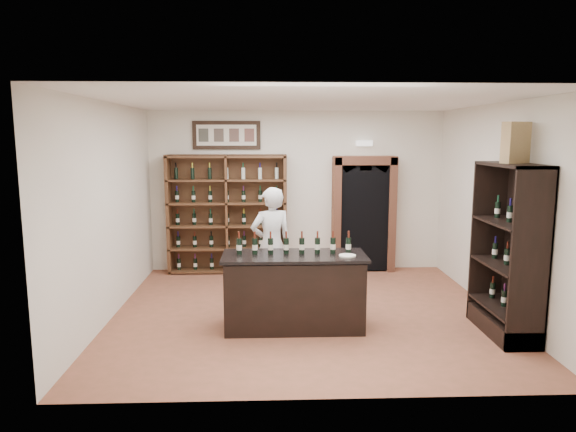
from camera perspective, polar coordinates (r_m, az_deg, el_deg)
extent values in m
plane|color=#96513C|center=(7.59, 1.98, -10.63)|extent=(5.50, 5.50, 0.00)
plane|color=white|center=(7.17, 2.11, 12.61)|extent=(5.50, 5.50, 0.00)
cube|color=silver|center=(9.70, 0.97, 2.76)|extent=(5.50, 0.04, 3.00)
cube|color=silver|center=(7.54, -19.27, 0.51)|extent=(0.04, 5.00, 3.00)
cube|color=silver|center=(7.92, 22.31, 0.72)|extent=(0.04, 5.00, 3.00)
cube|color=#4F331B|center=(9.74, -6.68, 0.35)|extent=(2.20, 0.02, 2.20)
cube|color=#4F331B|center=(9.71, -13.07, 0.15)|extent=(0.06, 0.38, 2.20)
cube|color=#4F331B|center=(9.54, -0.35, 0.23)|extent=(0.06, 0.38, 2.20)
cube|color=#4F331B|center=(9.56, -6.77, 0.19)|extent=(0.04, 0.38, 2.20)
cube|color=#4F331B|center=(9.78, -6.65, -5.96)|extent=(2.18, 0.38, 0.04)
cube|color=#4F331B|center=(9.68, -6.70, -3.53)|extent=(2.18, 0.38, 0.04)
cube|color=#4F331B|center=(9.60, -6.74, -1.06)|extent=(2.18, 0.38, 0.03)
cube|color=#4F331B|center=(9.53, -6.79, 1.45)|extent=(2.18, 0.38, 0.04)
cube|color=#4F331B|center=(9.49, -6.84, 3.99)|extent=(2.18, 0.38, 0.04)
cube|color=#4F331B|center=(9.46, -6.88, 6.55)|extent=(2.18, 0.38, 0.04)
cube|color=black|center=(9.64, -6.84, 8.91)|extent=(1.25, 0.04, 0.52)
cube|color=black|center=(9.75, 8.37, 0.05)|extent=(0.97, 0.29, 2.05)
cube|color=#A15A3E|center=(9.64, 5.39, 0.14)|extent=(0.14, 0.35, 2.15)
cube|color=#A15A3E|center=(9.83, 11.35, 0.17)|extent=(0.14, 0.35, 2.15)
cube|color=#A15A3E|center=(9.63, 8.53, 6.13)|extent=(1.15, 0.35, 0.16)
cube|color=white|center=(9.72, 8.46, 7.99)|extent=(0.30, 0.10, 0.10)
cube|color=black|center=(6.86, 0.68, -8.62)|extent=(1.80, 0.70, 0.94)
cube|color=black|center=(6.72, 0.69, -4.47)|extent=(1.88, 0.78, 0.04)
cylinder|color=black|center=(6.75, -5.45, -3.37)|extent=(0.07, 0.07, 0.21)
cylinder|color=beige|center=(6.75, -5.45, -3.49)|extent=(0.07, 0.07, 0.07)
cylinder|color=#591F14|center=(6.72, -5.47, -2.12)|extent=(0.03, 0.03, 0.09)
cylinder|color=black|center=(6.74, -3.71, -3.36)|extent=(0.07, 0.07, 0.21)
cylinder|color=beige|center=(6.75, -3.70, -3.49)|extent=(0.07, 0.07, 0.07)
cylinder|color=#591F14|center=(6.71, -3.72, -2.11)|extent=(0.03, 0.03, 0.09)
cylinder|color=black|center=(6.74, -1.95, -3.35)|extent=(0.07, 0.07, 0.21)
cylinder|color=beige|center=(6.74, -1.95, -3.48)|extent=(0.07, 0.07, 0.07)
cylinder|color=#591F14|center=(6.71, -1.96, -2.10)|extent=(0.03, 0.03, 0.09)
cylinder|color=black|center=(6.74, -0.20, -3.34)|extent=(0.07, 0.07, 0.21)
cylinder|color=beige|center=(6.75, -0.20, -3.47)|extent=(0.07, 0.07, 0.07)
cylinder|color=#591F14|center=(6.71, -0.20, -2.09)|extent=(0.03, 0.03, 0.09)
cylinder|color=black|center=(6.75, 1.54, -3.33)|extent=(0.07, 0.07, 0.21)
cylinder|color=beige|center=(6.76, 1.54, -3.45)|extent=(0.07, 0.07, 0.07)
cylinder|color=#591F14|center=(6.72, 1.55, -2.08)|extent=(0.03, 0.03, 0.09)
cylinder|color=black|center=(6.77, 3.28, -3.31)|extent=(0.07, 0.07, 0.21)
cylinder|color=beige|center=(6.77, 3.28, -3.43)|extent=(0.07, 0.07, 0.07)
cylinder|color=#591F14|center=(6.74, 3.30, -2.06)|extent=(0.03, 0.03, 0.09)
cylinder|color=black|center=(6.79, 5.02, -3.29)|extent=(0.07, 0.07, 0.21)
cylinder|color=beige|center=(6.80, 5.01, -3.41)|extent=(0.07, 0.07, 0.07)
cylinder|color=#591F14|center=(6.76, 5.03, -2.04)|extent=(0.03, 0.03, 0.09)
cylinder|color=black|center=(6.82, 6.73, -3.26)|extent=(0.07, 0.07, 0.21)
cylinder|color=beige|center=(6.82, 6.73, -3.39)|extent=(0.07, 0.07, 0.07)
cylinder|color=#591F14|center=(6.79, 6.76, -2.03)|extent=(0.03, 0.03, 0.09)
cube|color=black|center=(7.17, 24.86, -3.47)|extent=(0.02, 1.20, 2.20)
cube|color=black|center=(6.57, 25.35, -4.59)|extent=(0.48, 0.04, 2.20)
cube|color=black|center=(7.59, 21.34, -2.62)|extent=(0.48, 0.04, 2.20)
cube|color=black|center=(6.94, 23.74, 5.22)|extent=(0.48, 1.20, 0.04)
cube|color=black|center=(7.33, 22.72, -11.04)|extent=(0.48, 1.20, 0.24)
cube|color=black|center=(7.26, 22.83, -9.33)|extent=(0.48, 1.16, 0.03)
cube|color=black|center=(7.12, 23.10, -5.11)|extent=(0.48, 1.16, 0.03)
cube|color=black|center=(7.01, 23.37, -0.74)|extent=(0.48, 1.16, 0.03)
imported|color=silver|center=(7.84, -1.86, -3.24)|extent=(0.75, 0.60, 1.78)
cylinder|color=beige|center=(6.66, 6.61, -4.40)|extent=(0.22, 0.22, 0.02)
cube|color=tan|center=(6.93, 23.98, 7.46)|extent=(0.39, 0.28, 0.50)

